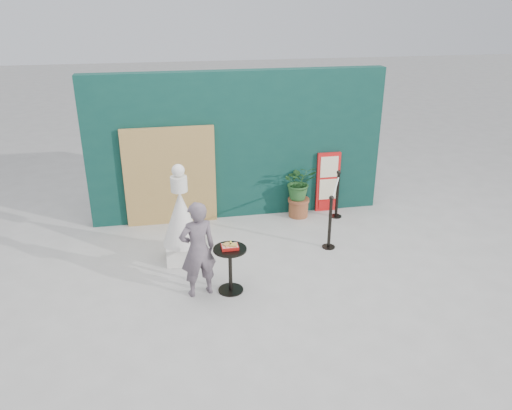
# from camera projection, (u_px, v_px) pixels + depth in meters

# --- Properties ---
(ground) EXTENTS (60.00, 60.00, 0.00)m
(ground) POSITION_uv_depth(u_px,v_px,m) (270.00, 292.00, 7.86)
(ground) COLOR #ADAAA5
(ground) RESTS_ON ground
(back_wall) EXTENTS (6.00, 0.30, 3.00)m
(back_wall) POSITION_uv_depth(u_px,v_px,m) (238.00, 146.00, 10.13)
(back_wall) COLOR #0B312B
(back_wall) RESTS_ON ground
(bamboo_fence) EXTENTS (1.80, 0.08, 2.00)m
(bamboo_fence) POSITION_uv_depth(u_px,v_px,m) (170.00, 177.00, 9.89)
(bamboo_fence) COLOR tan
(bamboo_fence) RESTS_ON ground
(woman) EXTENTS (0.64, 0.50, 1.55)m
(woman) POSITION_uv_depth(u_px,v_px,m) (198.00, 249.00, 7.54)
(woman) COLOR #685963
(woman) RESTS_ON ground
(menu_board) EXTENTS (0.50, 0.07, 1.30)m
(menu_board) POSITION_uv_depth(u_px,v_px,m) (328.00, 182.00, 10.61)
(menu_board) COLOR red
(menu_board) RESTS_ON ground
(statue) EXTENTS (0.69, 0.69, 1.77)m
(statue) POSITION_uv_depth(u_px,v_px,m) (181.00, 222.00, 8.58)
(statue) COLOR silver
(statue) RESTS_ON ground
(cafe_table) EXTENTS (0.52, 0.52, 0.75)m
(cafe_table) POSITION_uv_depth(u_px,v_px,m) (230.00, 263.00, 7.72)
(cafe_table) COLOR black
(cafe_table) RESTS_ON ground
(food_basket) EXTENTS (0.26, 0.19, 0.11)m
(food_basket) POSITION_uv_depth(u_px,v_px,m) (230.00, 246.00, 7.61)
(food_basket) COLOR #AD1512
(food_basket) RESTS_ON cafe_table
(planter) EXTENTS (0.67, 0.58, 1.14)m
(planter) POSITION_uv_depth(u_px,v_px,m) (299.00, 187.00, 10.32)
(planter) COLOR brown
(planter) RESTS_ON ground
(stanchion_barrier) EXTENTS (0.84, 1.54, 1.03)m
(stanchion_barrier) POSITION_uv_depth(u_px,v_px,m) (334.00, 208.00, 9.71)
(stanchion_barrier) COLOR black
(stanchion_barrier) RESTS_ON ground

